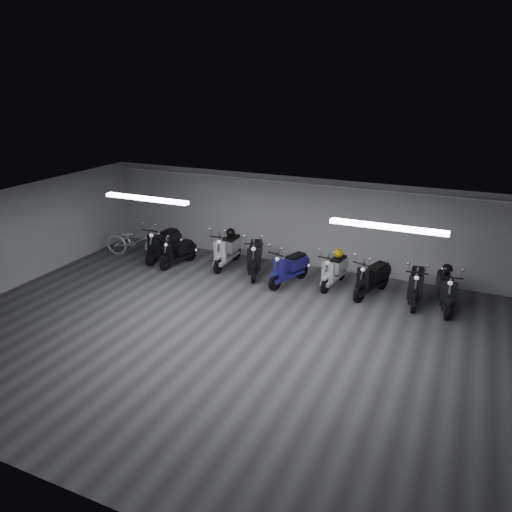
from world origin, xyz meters
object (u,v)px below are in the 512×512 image
at_px(scooter_7, 373,273).
at_px(helmet_0, 338,253).
at_px(helmet_2, 447,269).
at_px(scooter_1, 177,248).
at_px(bicycle, 135,237).
at_px(scooter_4, 289,263).
at_px(scooter_0, 163,238).
at_px(scooter_2, 227,245).
at_px(scooter_6, 334,265).
at_px(scooter_8, 417,279).
at_px(scooter_9, 447,284).
at_px(scooter_3, 255,251).
at_px(helmet_1, 231,233).

bearing_deg(scooter_7, helmet_0, 178.41).
xyz_separation_m(scooter_7, helmet_2, (1.84, 0.21, 0.32)).
height_order(scooter_1, bicycle, bicycle).
xyz_separation_m(scooter_4, helmet_2, (4.17, 0.41, 0.32)).
height_order(scooter_0, scooter_4, scooter_0).
distance_m(scooter_2, scooter_6, 3.48).
xyz_separation_m(scooter_0, scooter_8, (7.93, -0.04, -0.05)).
distance_m(scooter_4, scooter_9, 4.21).
relative_size(scooter_4, helmet_2, 6.11).
distance_m(scooter_1, scooter_3, 2.54).
distance_m(scooter_2, scooter_4, 2.32).
distance_m(scooter_6, scooter_7, 1.13).
xyz_separation_m(helmet_0, helmet_1, (-3.52, 0.19, 0.10)).
xyz_separation_m(scooter_0, scooter_1, (0.74, -0.28, -0.13)).
bearing_deg(scooter_9, bicycle, 170.44).
xyz_separation_m(scooter_4, scooter_6, (1.22, 0.39, -0.03)).
height_order(scooter_6, scooter_9, scooter_9).
relative_size(scooter_0, scooter_2, 1.01).
bearing_deg(scooter_7, scooter_1, -158.06).
xyz_separation_m(scooter_0, helmet_1, (2.18, 0.57, 0.31)).
bearing_deg(scooter_0, helmet_2, 2.82).
relative_size(scooter_0, helmet_2, 6.61).
bearing_deg(scooter_3, bicycle, 163.26).
height_order(bicycle, helmet_2, bicycle).
relative_size(scooter_6, bicycle, 0.82).
xyz_separation_m(scooter_4, helmet_0, (1.25, 0.62, 0.26)).
height_order(helmet_0, helmet_1, helmet_1).
xyz_separation_m(scooter_6, helmet_2, (2.95, 0.02, 0.35)).
relative_size(scooter_3, scooter_8, 1.09).
distance_m(scooter_4, helmet_2, 4.20).
bearing_deg(scooter_2, helmet_2, -2.88).
height_order(scooter_2, scooter_6, scooter_2).
height_order(scooter_9, helmet_0, scooter_9).
height_order(scooter_0, scooter_3, scooter_3).
bearing_deg(scooter_2, scooter_1, -159.60).
relative_size(scooter_1, scooter_9, 0.87).
relative_size(scooter_8, bicycle, 0.86).
xyz_separation_m(scooter_3, bicycle, (-4.22, -0.24, -0.05)).
xyz_separation_m(scooter_0, scooter_3, (3.25, 0.08, 0.01)).
height_order(scooter_9, helmet_1, scooter_9).
relative_size(scooter_1, scooter_6, 0.93).
height_order(scooter_3, helmet_2, scooter_3).
xyz_separation_m(scooter_0, bicycle, (-0.98, -0.16, -0.04)).
relative_size(scooter_1, scooter_4, 0.89).
xyz_separation_m(scooter_0, scooter_4, (4.45, -0.24, -0.05)).
bearing_deg(helmet_1, scooter_8, -6.10).
height_order(scooter_3, scooter_7, scooter_3).
bearing_deg(scooter_2, scooter_7, -5.92).
distance_m(scooter_4, scooter_6, 1.28).
distance_m(scooter_6, helmet_2, 2.97).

